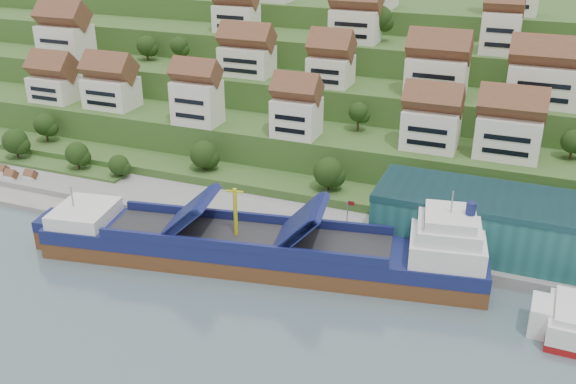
% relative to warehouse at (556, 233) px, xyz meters
% --- Properties ---
extents(ground, '(300.00, 300.00, 0.00)m').
position_rel_warehouse_xyz_m(ground, '(-52.00, -17.00, -7.20)').
color(ground, slate).
rests_on(ground, ground).
extents(quay, '(180.00, 14.00, 2.20)m').
position_rel_warehouse_xyz_m(quay, '(-32.00, -2.00, -6.10)').
color(quay, gray).
rests_on(quay, ground).
extents(pebble_beach, '(45.00, 20.00, 1.00)m').
position_rel_warehouse_xyz_m(pebble_beach, '(-110.00, -5.00, -6.70)').
color(pebble_beach, gray).
rests_on(pebble_beach, ground).
extents(hillside, '(260.00, 128.00, 31.00)m').
position_rel_warehouse_xyz_m(hillside, '(-52.00, 86.55, 3.46)').
color(hillside, '#2D4C1E').
rests_on(hillside, ground).
extents(hillside_village, '(157.04, 62.44, 29.24)m').
position_rel_warehouse_xyz_m(hillside_village, '(-47.31, 43.57, 17.09)').
color(hillside_village, white).
rests_on(hillside_village, ground).
extents(hillside_trees, '(123.10, 62.48, 30.61)m').
position_rel_warehouse_xyz_m(hillside_trees, '(-63.27, 26.97, 9.01)').
color(hillside_trees, '#213C14').
rests_on(hillside_trees, ground).
extents(warehouse, '(60.00, 15.00, 10.00)m').
position_rel_warehouse_xyz_m(warehouse, '(0.00, 0.00, 0.00)').
color(warehouse, '#215B5B').
rests_on(warehouse, quay).
extents(flagpole, '(1.28, 0.16, 8.00)m').
position_rel_warehouse_xyz_m(flagpole, '(-33.89, -7.00, -0.32)').
color(flagpole, gray).
rests_on(flagpole, quay).
extents(beach_huts, '(14.40, 3.70, 2.20)m').
position_rel_warehouse_xyz_m(beach_huts, '(-112.00, -6.25, -5.10)').
color(beach_huts, white).
rests_on(beach_huts, pebble_beach).
extents(cargo_ship, '(76.48, 24.34, 16.73)m').
position_rel_warehouse_xyz_m(cargo_ship, '(-44.55, -16.42, -3.99)').
color(cargo_ship, brown).
rests_on(cargo_ship, ground).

